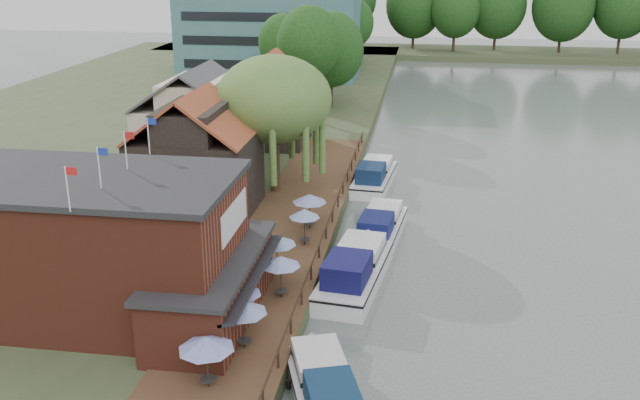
# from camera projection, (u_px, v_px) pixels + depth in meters

# --- Properties ---
(ground) EXTENTS (260.00, 260.00, 0.00)m
(ground) POSITION_uv_depth(u_px,v_px,m) (402.00, 341.00, 35.91)
(ground) COLOR #4A5652
(ground) RESTS_ON ground
(land_bank) EXTENTS (50.00, 140.00, 1.00)m
(land_bank) POSITION_uv_depth(u_px,v_px,m) (121.00, 137.00, 72.58)
(land_bank) COLOR #384728
(land_bank) RESTS_ON ground
(quay_deck) EXTENTS (6.00, 50.00, 0.10)m
(quay_deck) POSITION_uv_depth(u_px,v_px,m) (285.00, 237.00, 46.00)
(quay_deck) COLOR #47301E
(quay_deck) RESTS_ON land_bank
(quay_rail) EXTENTS (0.20, 49.00, 1.00)m
(quay_rail) POSITION_uv_depth(u_px,v_px,m) (327.00, 230.00, 45.93)
(quay_rail) COLOR black
(quay_rail) RESTS_ON land_bank
(pub) EXTENTS (20.00, 11.00, 7.30)m
(pub) POSITION_uv_depth(u_px,v_px,m) (122.00, 247.00, 35.39)
(pub) COLOR maroon
(pub) RESTS_ON land_bank
(hotel_block) EXTENTS (25.40, 12.40, 12.30)m
(hotel_block) POSITION_uv_depth(u_px,v_px,m) (270.00, 33.00, 101.83)
(hotel_block) COLOR #38666B
(hotel_block) RESTS_ON land_bank
(cottage_a) EXTENTS (8.60, 7.60, 8.50)m
(cottage_a) POSITION_uv_depth(u_px,v_px,m) (196.00, 153.00, 49.31)
(cottage_a) COLOR black
(cottage_a) RESTS_ON land_bank
(cottage_b) EXTENTS (9.60, 8.60, 8.50)m
(cottage_b) POSITION_uv_depth(u_px,v_px,m) (199.00, 119.00, 59.05)
(cottage_b) COLOR beige
(cottage_b) RESTS_ON land_bank
(cottage_c) EXTENTS (7.60, 7.60, 8.50)m
(cottage_c) POSITION_uv_depth(u_px,v_px,m) (269.00, 99.00, 66.87)
(cottage_c) COLOR black
(cottage_c) RESTS_ON land_bank
(willow) EXTENTS (8.60, 8.60, 10.43)m
(willow) POSITION_uv_depth(u_px,v_px,m) (274.00, 125.00, 53.01)
(willow) COLOR #476B2D
(willow) RESTS_ON land_bank
(umbrella_0) EXTENTS (2.41, 2.41, 2.38)m
(umbrella_0) POSITION_uv_depth(u_px,v_px,m) (207.00, 362.00, 29.88)
(umbrella_0) COLOR #1C2C9C
(umbrella_0) RESTS_ON quay_deck
(umbrella_1) EXTENTS (2.26, 2.26, 2.38)m
(umbrella_1) POSITION_uv_depth(u_px,v_px,m) (244.00, 325.00, 32.83)
(umbrella_1) COLOR navy
(umbrella_1) RESTS_ON quay_deck
(umbrella_2) EXTENTS (2.05, 2.05, 2.38)m
(umbrella_2) POSITION_uv_depth(u_px,v_px,m) (241.00, 306.00, 34.55)
(umbrella_2) COLOR navy
(umbrella_2) RESTS_ON quay_deck
(umbrella_3) EXTENTS (2.12, 2.12, 2.38)m
(umbrella_3) POSITION_uv_depth(u_px,v_px,m) (281.00, 277.00, 37.62)
(umbrella_3) COLOR #1C3C9B
(umbrella_3) RESTS_ON quay_deck
(umbrella_4) EXTENTS (2.24, 2.24, 2.38)m
(umbrella_4) POSITION_uv_depth(u_px,v_px,m) (277.00, 255.00, 40.31)
(umbrella_4) COLOR navy
(umbrella_4) RESTS_ON quay_deck
(umbrella_5) EXTENTS (1.95, 1.95, 2.38)m
(umbrella_5) POSITION_uv_depth(u_px,v_px,m) (305.00, 227.00, 44.33)
(umbrella_5) COLOR navy
(umbrella_5) RESTS_ON quay_deck
(umbrella_6) EXTENTS (2.27, 2.27, 2.38)m
(umbrella_6) POSITION_uv_depth(u_px,v_px,m) (310.00, 211.00, 46.95)
(umbrella_6) COLOR navy
(umbrella_6) RESTS_ON quay_deck
(cruiser_0) EXTENTS (5.77, 9.65, 2.20)m
(cruiser_0) POSITION_uv_depth(u_px,v_px,m) (325.00, 385.00, 30.41)
(cruiser_0) COLOR silver
(cruiser_0) RESTS_ON ground
(cruiser_1) EXTENTS (4.60, 10.73, 2.54)m
(cruiser_1) POSITION_uv_depth(u_px,v_px,m) (355.00, 265.00, 41.42)
(cruiser_1) COLOR silver
(cruiser_1) RESTS_ON ground
(cruiser_2) EXTENTS (3.95, 9.54, 2.22)m
(cruiser_2) POSITION_uv_depth(u_px,v_px,m) (380.00, 223.00, 48.16)
(cruiser_2) COLOR white
(cruiser_2) RESTS_ON ground
(cruiser_3) EXTENTS (3.88, 9.74, 2.29)m
(cruiser_3) POSITION_uv_depth(u_px,v_px,m) (374.00, 173.00, 58.81)
(cruiser_3) COLOR white
(cruiser_3) RESTS_ON ground
(bank_tree_0) EXTENTS (6.74, 6.74, 12.15)m
(bank_tree_0) POSITION_uv_depth(u_px,v_px,m) (309.00, 64.00, 75.33)
(bank_tree_0) COLOR #143811
(bank_tree_0) RESTS_ON land_bank
(bank_tree_1) EXTENTS (7.55, 7.55, 11.00)m
(bank_tree_1) POSITION_uv_depth(u_px,v_px,m) (331.00, 60.00, 82.12)
(bank_tree_1) COLOR #143811
(bank_tree_1) RESTS_ON land_bank
(bank_tree_2) EXTENTS (6.18, 6.18, 10.17)m
(bank_tree_2) POSITION_uv_depth(u_px,v_px,m) (284.00, 55.00, 88.55)
(bank_tree_2) COLOR #143811
(bank_tree_2) RESTS_ON land_bank
(bank_tree_3) EXTENTS (6.47, 6.47, 10.79)m
(bank_tree_3) POSITION_uv_depth(u_px,v_px,m) (352.00, 34.00, 107.02)
(bank_tree_3) COLOR #143811
(bank_tree_3) RESTS_ON land_bank
(bank_tree_4) EXTENTS (8.98, 8.98, 12.11)m
(bank_tree_4) POSITION_uv_depth(u_px,v_px,m) (331.00, 24.00, 114.37)
(bank_tree_4) COLOR #143811
(bank_tree_4) RESTS_ON land_bank
(bank_tree_5) EXTENTS (7.38, 7.38, 13.16)m
(bank_tree_5) POSITION_uv_depth(u_px,v_px,m) (321.00, 15.00, 124.61)
(bank_tree_5) COLOR #143811
(bank_tree_5) RESTS_ON land_bank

